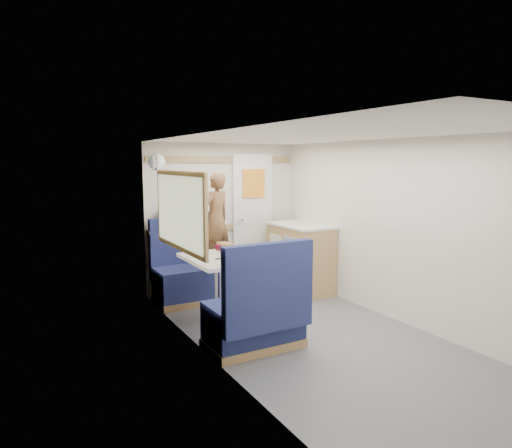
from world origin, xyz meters
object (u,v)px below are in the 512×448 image
wine_glass (218,248)px  bread_loaf (225,247)px  galley_counter (300,258)px  cheese_block (234,256)px  tray (241,258)px  beer_glass (224,249)px  dinette_table (218,271)px  dome_light (157,162)px  pepper_grinder (228,254)px  bench_far (190,278)px  tumbler_left (224,259)px  bench_near (257,318)px  tumbler_right (224,251)px  duffel_bag (182,218)px  orange_fruit (241,254)px  person (216,220)px

wine_glass → bread_loaf: size_ratio=0.74×
galley_counter → cheese_block: 1.57m
tray → beer_glass: beer_glass is taller
dinette_table → cheese_block: (0.11, -0.18, 0.19)m
dome_light → cheese_block: dome_light is taller
pepper_grinder → bench_far: bearing=95.7°
bench_far → tumbler_left: (-0.10, -1.24, 0.48)m
bench_near → tumbler_left: bearing=101.5°
tumbler_left → tumbler_right: tumbler_left is taller
bench_near → duffel_bag: bearing=89.9°
galley_counter → cheese_block: bearing=-151.9°
cheese_block → beer_glass: beer_glass is taller
bench_far → tumbler_right: (0.08, -0.85, 0.48)m
tumbler_right → bread_loaf: tumbler_right is taller
dome_light → duffel_bag: bearing=34.4°
dome_light → duffel_bag: (0.39, 0.27, -0.72)m
dinette_table → dome_light: bearing=114.6°
dinette_table → bench_near: bench_near is taller
bench_far → duffel_bag: (0.00, 0.26, 0.73)m
bread_loaf → tray: bearing=-93.5°
tumbler_left → tumbler_right: size_ratio=1.07×
dinette_table → duffel_bag: 1.21m
orange_fruit → dinette_table: bearing=137.5°
orange_fruit → bread_loaf: bread_loaf is taller
person → cheese_block: (-0.20, -0.90, -0.28)m
tray → orange_fruit: (-0.00, -0.01, 0.04)m
galley_counter → wine_glass: 1.67m
tumbler_left → tumbler_right: (0.18, 0.39, -0.00)m
dome_light → person: dome_light is taller
wine_glass → tumbler_right: 0.16m
galley_counter → pepper_grinder: galley_counter is taller
wine_glass → beer_glass: size_ratio=1.56×
cheese_block → orange_fruit: bearing=-0.3°
person → wine_glass: size_ratio=6.99×
galley_counter → duffel_bag: 1.67m
duffel_bag → bread_loaf: duffel_bag is taller
dome_light → tumbler_left: (0.29, -1.23, -0.97)m
tray → bread_loaf: (0.03, 0.46, 0.04)m
bench_near → tumbler_left: bench_near is taller
galley_counter → tumbler_right: (-1.39, -0.53, 0.31)m
tumbler_left → person: bearing=69.7°
dome_light → tumbler_left: size_ratio=1.65×
bench_far → tray: bearing=-79.2°
orange_fruit → bench_far: bearing=100.5°
orange_fruit → tumbler_right: tumbler_right is taller
bench_near → duffel_bag: (0.00, 1.98, 0.73)m
cheese_block → wine_glass: size_ratio=0.56×
person → dinette_table: bearing=45.0°
duffel_bag → bread_loaf: 0.89m
bread_loaf → bench_far: bearing=111.6°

